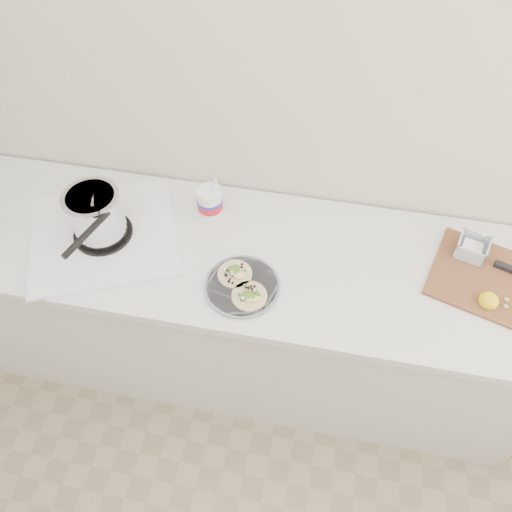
% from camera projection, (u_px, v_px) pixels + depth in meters
% --- Properties ---
extents(counter, '(2.44, 0.66, 0.90)m').
position_uv_depth(counter, '(246.00, 313.00, 2.20)').
color(counter, silver).
rests_on(counter, ground).
extents(stove, '(0.69, 0.67, 0.26)m').
position_uv_depth(stove, '(99.00, 221.00, 1.81)').
color(stove, silver).
rests_on(stove, counter).
extents(taco_plate, '(0.26, 0.26, 0.04)m').
position_uv_depth(taco_plate, '(242.00, 285.00, 1.73)').
color(taco_plate, slate).
rests_on(taco_plate, counter).
extents(tub, '(0.10, 0.10, 0.22)m').
position_uv_depth(tub, '(210.00, 200.00, 1.91)').
color(tub, white).
rests_on(tub, counter).
extents(cutboard, '(0.56, 0.46, 0.07)m').
position_uv_depth(cutboard, '(502.00, 279.00, 1.74)').
color(cutboard, brown).
rests_on(cutboard, counter).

